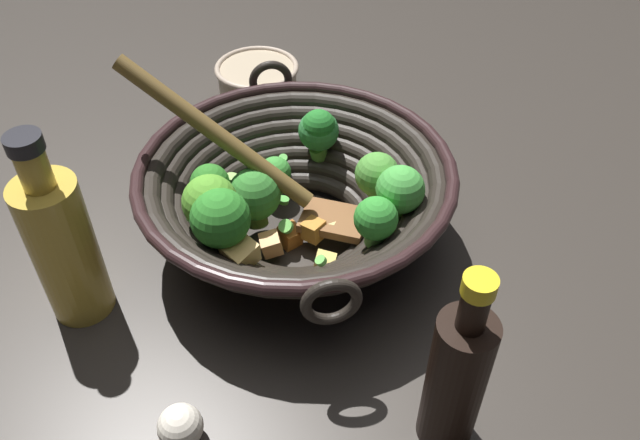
{
  "coord_description": "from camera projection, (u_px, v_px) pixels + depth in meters",
  "views": [
    {
      "loc": [
        -0.3,
        -0.44,
        0.52
      ],
      "look_at": [
        0.02,
        -0.02,
        0.03
      ],
      "focal_mm": 36.67,
      "sensor_mm": 36.0,
      "label": 1
    }
  ],
  "objects": [
    {
      "name": "wok",
      "position": [
        295.0,
        193.0,
        0.7
      ],
      "size": [
        0.34,
        0.36,
        0.2
      ],
      "color": "black",
      "rests_on": "ground"
    },
    {
      "name": "ground_plane",
      "position": [
        298.0,
        238.0,
        0.74
      ],
      "size": [
        4.0,
        4.0,
        0.0
      ],
      "primitive_type": "plane",
      "color": "#332D28"
    },
    {
      "name": "prep_bowl",
      "position": [
        257.0,
        78.0,
        0.96
      ],
      "size": [
        0.12,
        0.12,
        0.04
      ],
      "color": "tan",
      "rests_on": "ground"
    },
    {
      "name": "soy_sauce_bottle",
      "position": [
        456.0,
        378.0,
        0.52
      ],
      "size": [
        0.05,
        0.05,
        0.2
      ],
      "color": "black",
      "rests_on": "ground"
    },
    {
      "name": "garlic_bulb",
      "position": [
        180.0,
        426.0,
        0.55
      ],
      "size": [
        0.04,
        0.04,
        0.04
      ],
      "primitive_type": "sphere",
      "color": "silver",
      "rests_on": "ground"
    },
    {
      "name": "cooking_oil_bottle",
      "position": [
        63.0,
        245.0,
        0.61
      ],
      "size": [
        0.06,
        0.06,
        0.21
      ],
      "color": "gold",
      "rests_on": "ground"
    }
  ]
}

